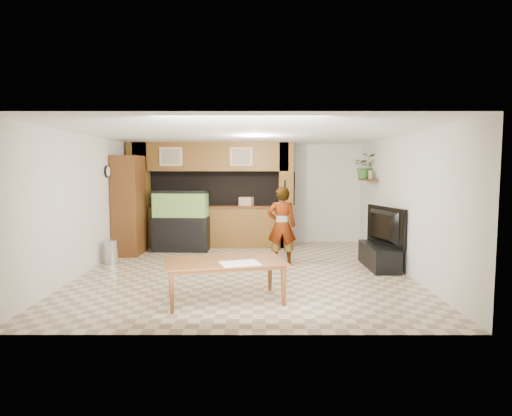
{
  "coord_description": "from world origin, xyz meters",
  "views": [
    {
      "loc": [
        0.22,
        -8.14,
        1.95
      ],
      "look_at": [
        0.21,
        0.6,
        1.15
      ],
      "focal_mm": 30.0,
      "sensor_mm": 36.0,
      "label": 1
    }
  ],
  "objects_px": {
    "pantry_cabinet": "(129,205)",
    "person": "(282,226)",
    "dining_table": "(225,281)",
    "television": "(379,226)",
    "aquarium": "(181,221)"
  },
  "relations": [
    {
      "from": "pantry_cabinet",
      "to": "aquarium",
      "type": "relative_size",
      "value": 1.55
    },
    {
      "from": "person",
      "to": "dining_table",
      "type": "relative_size",
      "value": 0.92
    },
    {
      "from": "aquarium",
      "to": "television",
      "type": "bearing_deg",
      "value": -19.3
    },
    {
      "from": "aquarium",
      "to": "television",
      "type": "relative_size",
      "value": 1.1
    },
    {
      "from": "aquarium",
      "to": "person",
      "type": "height_order",
      "value": "person"
    },
    {
      "from": "television",
      "to": "pantry_cabinet",
      "type": "bearing_deg",
      "value": 61.46
    },
    {
      "from": "television",
      "to": "dining_table",
      "type": "height_order",
      "value": "television"
    },
    {
      "from": "pantry_cabinet",
      "to": "person",
      "type": "relative_size",
      "value": 1.41
    },
    {
      "from": "television",
      "to": "person",
      "type": "distance_m",
      "value": 1.93
    },
    {
      "from": "pantry_cabinet",
      "to": "aquarium",
      "type": "xyz_separation_m",
      "value": [
        1.12,
        0.35,
        -0.42
      ]
    },
    {
      "from": "dining_table",
      "to": "television",
      "type": "bearing_deg",
      "value": 25.02
    },
    {
      "from": "person",
      "to": "dining_table",
      "type": "height_order",
      "value": "person"
    },
    {
      "from": "television",
      "to": "aquarium",
      "type": "bearing_deg",
      "value": 53.67
    },
    {
      "from": "aquarium",
      "to": "television",
      "type": "xyz_separation_m",
      "value": [
        4.23,
        -1.72,
        0.12
      ]
    },
    {
      "from": "pantry_cabinet",
      "to": "person",
      "type": "distance_m",
      "value": 3.62
    }
  ]
}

